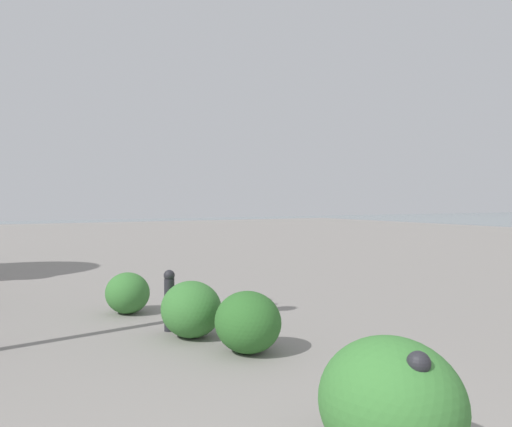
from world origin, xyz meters
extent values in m
sphere|color=#232328|center=(1.25, -0.92, 0.68)|extent=(0.13, 0.13, 0.13)
cylinder|color=#232328|center=(5.13, -0.95, 0.31)|extent=(0.12, 0.12, 0.61)
sphere|color=#232328|center=(5.13, -0.95, 0.65)|extent=(0.13, 0.13, 0.13)
ellipsoid|color=#387533|center=(4.73, -1.07, 0.31)|extent=(0.74, 0.67, 0.63)
ellipsoid|color=#387533|center=(6.31, -0.79, 0.28)|extent=(0.65, 0.59, 0.55)
ellipsoid|color=#387533|center=(1.50, -0.96, 0.38)|extent=(0.89, 0.80, 0.75)
ellipsoid|color=#2D6628|center=(3.90, -1.34, 0.31)|extent=(0.73, 0.66, 0.62)
camera|label=1|loc=(-0.72, 1.16, 1.53)|focal=36.97mm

